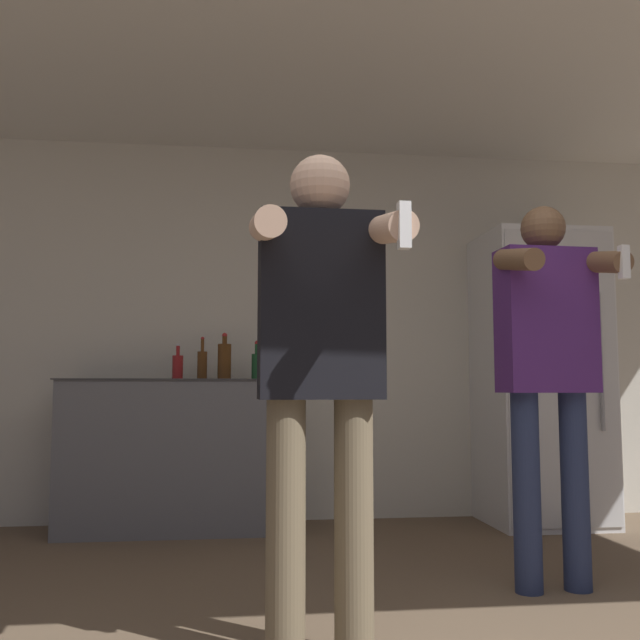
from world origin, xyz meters
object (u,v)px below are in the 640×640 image
at_px(refrigerator, 540,377).
at_px(person_woman_foreground, 321,354).
at_px(person_man_side, 548,354).
at_px(bottle_clear_vodka, 202,364).
at_px(bottle_green_wine, 224,360).
at_px(bottle_dark_rum, 178,366).
at_px(bottle_red_label, 257,364).

height_order(refrigerator, person_woman_foreground, refrigerator).
xyz_separation_m(refrigerator, person_woman_foreground, (-1.73, -2.14, 0.04)).
height_order(person_woman_foreground, person_man_side, person_man_side).
xyz_separation_m(refrigerator, person_man_side, (-0.63, -1.48, 0.08)).
relative_size(bottle_clear_vodka, person_man_side, 0.16).
relative_size(bottle_green_wine, person_woman_foreground, 0.17).
bearing_deg(person_woman_foreground, bottle_dark_rum, 106.37).
bearing_deg(refrigerator, person_woman_foreground, -128.97).
relative_size(bottle_dark_rum, person_man_side, 0.13).
relative_size(bottle_clear_vodka, person_woman_foreground, 0.16).
distance_m(bottle_clear_vodka, person_man_side, 2.20).
distance_m(bottle_dark_rum, bottle_green_wine, 0.29).
xyz_separation_m(bottle_clear_vodka, person_woman_foreground, (0.49, -2.18, -0.04)).
xyz_separation_m(bottle_clear_vodka, person_man_side, (1.59, -1.52, -0.00)).
bearing_deg(person_man_side, bottle_green_wine, 133.67).
height_order(bottle_clear_vodka, bottle_red_label, bottle_clear_vodka).
bearing_deg(bottle_dark_rum, person_woman_foreground, -73.63).
xyz_separation_m(bottle_red_label, bottle_green_wine, (-0.21, 0.00, 0.02)).
relative_size(bottle_red_label, person_woman_foreground, 0.15).
bearing_deg(bottle_red_label, person_woman_foreground, -86.30).
distance_m(bottle_red_label, person_man_side, 1.97).
height_order(bottle_green_wine, person_man_side, person_man_side).
relative_size(bottle_clear_vodka, bottle_red_label, 1.08).
xyz_separation_m(refrigerator, bottle_clear_vodka, (-2.22, 0.04, 0.08)).
height_order(bottle_red_label, person_man_side, person_man_side).
bearing_deg(bottle_clear_vodka, refrigerator, -0.99).
xyz_separation_m(bottle_dark_rum, person_man_side, (1.74, -1.52, 0.01)).
bearing_deg(bottle_green_wine, person_woman_foreground, -80.91).
bearing_deg(bottle_green_wine, person_man_side, -46.33).
relative_size(refrigerator, bottle_dark_rum, 8.48).
bearing_deg(refrigerator, bottle_green_wine, 178.94).
bearing_deg(bottle_green_wine, bottle_clear_vodka, -180.00).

